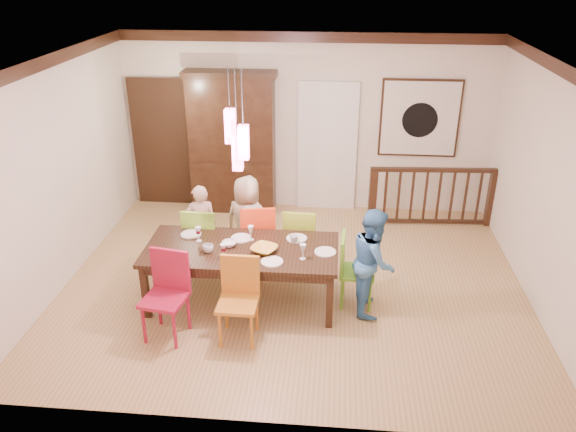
# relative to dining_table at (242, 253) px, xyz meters

# --- Properties ---
(floor) EXTENTS (6.00, 6.00, 0.00)m
(floor) POSITION_rel_dining_table_xyz_m (0.60, 0.50, -0.67)
(floor) COLOR #A68350
(floor) RESTS_ON ground
(ceiling) EXTENTS (6.00, 6.00, 0.00)m
(ceiling) POSITION_rel_dining_table_xyz_m (0.60, 0.50, 2.23)
(ceiling) COLOR white
(ceiling) RESTS_ON wall_back
(wall_back) EXTENTS (6.00, 0.00, 6.00)m
(wall_back) POSITION_rel_dining_table_xyz_m (0.60, 3.00, 0.78)
(wall_back) COLOR silver
(wall_back) RESTS_ON floor
(wall_left) EXTENTS (0.00, 5.00, 5.00)m
(wall_left) POSITION_rel_dining_table_xyz_m (-2.40, 0.50, 0.78)
(wall_left) COLOR silver
(wall_left) RESTS_ON floor
(wall_right) EXTENTS (0.00, 5.00, 5.00)m
(wall_right) POSITION_rel_dining_table_xyz_m (3.60, 0.50, 0.78)
(wall_right) COLOR silver
(wall_right) RESTS_ON floor
(crown_molding) EXTENTS (6.00, 5.00, 0.16)m
(crown_molding) POSITION_rel_dining_table_xyz_m (0.60, 0.50, 2.15)
(crown_molding) COLOR black
(crown_molding) RESTS_ON wall_back
(panel_door) EXTENTS (1.04, 0.07, 2.24)m
(panel_door) POSITION_rel_dining_table_xyz_m (-1.80, 2.95, 0.38)
(panel_door) COLOR black
(panel_door) RESTS_ON wall_back
(white_doorway) EXTENTS (0.97, 0.05, 2.22)m
(white_doorway) POSITION_rel_dining_table_xyz_m (0.95, 2.96, 0.38)
(white_doorway) COLOR silver
(white_doorway) RESTS_ON wall_back
(painting) EXTENTS (1.25, 0.06, 1.25)m
(painting) POSITION_rel_dining_table_xyz_m (2.40, 2.96, 0.92)
(painting) COLOR black
(painting) RESTS_ON wall_back
(pendant_cluster) EXTENTS (0.27, 0.21, 1.14)m
(pendant_cluster) POSITION_rel_dining_table_xyz_m (0.00, -0.00, 1.43)
(pendant_cluster) COLOR #F74A7B
(pendant_cluster) RESTS_ON ceiling
(dining_table) EXTENTS (2.34, 1.06, 0.75)m
(dining_table) POSITION_rel_dining_table_xyz_m (0.00, 0.00, 0.00)
(dining_table) COLOR black
(dining_table) RESTS_ON floor
(chair_far_left) EXTENTS (0.46, 0.46, 0.98)m
(chair_far_left) POSITION_rel_dining_table_xyz_m (-0.64, 0.68, -0.12)
(chair_far_left) COLOR #85C233
(chair_far_left) RESTS_ON floor
(chair_far_mid) EXTENTS (0.53, 0.53, 1.01)m
(chair_far_mid) POSITION_rel_dining_table_xyz_m (0.08, 0.79, -0.10)
(chair_far_mid) COLOR #F64119
(chair_far_mid) RESTS_ON floor
(chair_far_right) EXTENTS (0.46, 0.46, 0.96)m
(chair_far_right) POSITION_rel_dining_table_xyz_m (0.67, 0.82, -0.13)
(chair_far_right) COLOR #9AB629
(chair_far_right) RESTS_ON floor
(chair_near_left) EXTENTS (0.53, 0.53, 1.01)m
(chair_near_left) POSITION_rel_dining_table_xyz_m (-0.74, -0.79, -0.09)
(chair_near_left) COLOR maroon
(chair_near_left) RESTS_ON floor
(chair_near_mid) EXTENTS (0.44, 0.44, 0.97)m
(chair_near_mid) POSITION_rel_dining_table_xyz_m (0.08, -0.77, -0.12)
(chair_near_mid) COLOR #BB6F1E
(chair_near_mid) RESTS_ON floor
(chair_end_right) EXTENTS (0.44, 0.44, 0.92)m
(chair_end_right) POSITION_rel_dining_table_xyz_m (1.41, 0.07, -0.15)
(chair_end_right) COLOR #5FA725
(chair_end_right) RESTS_ON floor
(china_hutch) EXTENTS (1.47, 0.46, 2.32)m
(china_hutch) POSITION_rel_dining_table_xyz_m (-0.60, 2.79, 0.49)
(china_hutch) COLOR black
(china_hutch) RESTS_ON floor
(balustrade) EXTENTS (2.00, 0.20, 0.96)m
(balustrade) POSITION_rel_dining_table_xyz_m (2.64, 2.45, -0.18)
(balustrade) COLOR black
(balustrade) RESTS_ON floor
(person_far_left) EXTENTS (0.50, 0.40, 1.19)m
(person_far_left) POSITION_rel_dining_table_xyz_m (-0.70, 0.86, -0.08)
(person_far_left) COLOR #FFCAC2
(person_far_left) RESTS_ON floor
(person_far_mid) EXTENTS (0.74, 0.59, 1.32)m
(person_far_mid) POSITION_rel_dining_table_xyz_m (-0.07, 0.88, -0.01)
(person_far_mid) COLOR #BAA78D
(person_far_mid) RESTS_ON floor
(person_end_right) EXTENTS (0.51, 0.65, 1.33)m
(person_end_right) POSITION_rel_dining_table_xyz_m (1.59, -0.03, -0.01)
(person_end_right) COLOR #417EB8
(person_end_right) RESTS_ON floor
(serving_bowl) EXTENTS (0.39, 0.39, 0.07)m
(serving_bowl) POSITION_rel_dining_table_xyz_m (0.29, -0.08, 0.11)
(serving_bowl) COLOR gold
(serving_bowl) RESTS_ON dining_table
(small_bowl) EXTENTS (0.20, 0.20, 0.06)m
(small_bowl) POSITION_rel_dining_table_xyz_m (-0.15, 0.04, 0.10)
(small_bowl) COLOR white
(small_bowl) RESTS_ON dining_table
(cup_left) EXTENTS (0.13, 0.13, 0.10)m
(cup_left) POSITION_rel_dining_table_xyz_m (-0.38, -0.14, 0.12)
(cup_left) COLOR silver
(cup_left) RESTS_ON dining_table
(cup_right) EXTENTS (0.12, 0.12, 0.10)m
(cup_right) POSITION_rel_dining_table_xyz_m (0.62, 0.19, 0.12)
(cup_right) COLOR silver
(cup_right) RESTS_ON dining_table
(plate_far_left) EXTENTS (0.26, 0.26, 0.01)m
(plate_far_left) POSITION_rel_dining_table_xyz_m (-0.69, 0.29, 0.08)
(plate_far_left) COLOR white
(plate_far_left) RESTS_ON dining_table
(plate_far_mid) EXTENTS (0.26, 0.26, 0.01)m
(plate_far_mid) POSITION_rel_dining_table_xyz_m (-0.04, 0.24, 0.08)
(plate_far_mid) COLOR white
(plate_far_mid) RESTS_ON dining_table
(plate_far_right) EXTENTS (0.26, 0.26, 0.01)m
(plate_far_right) POSITION_rel_dining_table_xyz_m (0.65, 0.30, 0.08)
(plate_far_right) COLOR white
(plate_far_right) RESTS_ON dining_table
(plate_near_left) EXTENTS (0.26, 0.26, 0.01)m
(plate_near_left) POSITION_rel_dining_table_xyz_m (-0.73, -0.29, 0.08)
(plate_near_left) COLOR white
(plate_near_left) RESTS_ON dining_table
(plate_near_mid) EXTENTS (0.26, 0.26, 0.01)m
(plate_near_mid) POSITION_rel_dining_table_xyz_m (0.41, -0.31, 0.08)
(plate_near_mid) COLOR white
(plate_near_mid) RESTS_ON dining_table
(plate_end_right) EXTENTS (0.26, 0.26, 0.01)m
(plate_end_right) POSITION_rel_dining_table_xyz_m (1.01, -0.02, 0.08)
(plate_end_right) COLOR white
(plate_end_right) RESTS_ON dining_table
(wine_glass_a) EXTENTS (0.08, 0.08, 0.19)m
(wine_glass_a) POSITION_rel_dining_table_xyz_m (-0.56, 0.13, 0.17)
(wine_glass_a) COLOR #590C19
(wine_glass_a) RESTS_ON dining_table
(wine_glass_b) EXTENTS (0.08, 0.08, 0.19)m
(wine_glass_b) POSITION_rel_dining_table_xyz_m (0.08, 0.22, 0.17)
(wine_glass_b) COLOR silver
(wine_glass_b) RESTS_ON dining_table
(wine_glass_c) EXTENTS (0.08, 0.08, 0.19)m
(wine_glass_c) POSITION_rel_dining_table_xyz_m (-0.16, -0.28, 0.17)
(wine_glass_c) COLOR #590C19
(wine_glass_c) RESTS_ON dining_table
(wine_glass_d) EXTENTS (0.08, 0.08, 0.19)m
(wine_glass_d) POSITION_rel_dining_table_xyz_m (0.76, -0.20, 0.17)
(wine_glass_d) COLOR silver
(wine_glass_d) RESTS_ON dining_table
(napkin) EXTENTS (0.18, 0.14, 0.01)m
(napkin) POSITION_rel_dining_table_xyz_m (-0.06, -0.40, 0.08)
(napkin) COLOR #D83359
(napkin) RESTS_ON dining_table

